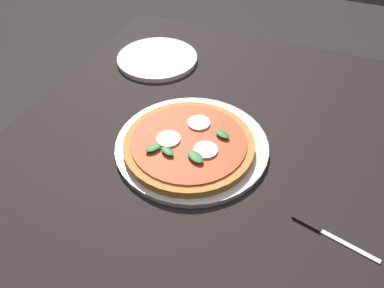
{
  "coord_description": "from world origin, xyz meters",
  "views": [
    {
      "loc": [
        -0.55,
        -0.25,
        1.37
      ],
      "look_at": [
        0.03,
        -0.01,
        0.78
      ],
      "focal_mm": 35.64,
      "sensor_mm": 36.0,
      "label": 1
    }
  ],
  "objects_px": {
    "dining_table": "(184,189)",
    "knife": "(323,232)",
    "serving_tray": "(192,145)",
    "pizza": "(189,144)",
    "plate_white": "(157,59)"
  },
  "relations": [
    {
      "from": "knife",
      "to": "plate_white",
      "type": "bearing_deg",
      "value": 52.83
    },
    {
      "from": "plate_white",
      "to": "serving_tray",
      "type": "bearing_deg",
      "value": -141.6
    },
    {
      "from": "pizza",
      "to": "serving_tray",
      "type": "bearing_deg",
      "value": -3.1
    },
    {
      "from": "serving_tray",
      "to": "plate_white",
      "type": "distance_m",
      "value": 0.39
    },
    {
      "from": "dining_table",
      "to": "plate_white",
      "type": "relative_size",
      "value": 5.04
    },
    {
      "from": "pizza",
      "to": "knife",
      "type": "bearing_deg",
      "value": -107.62
    },
    {
      "from": "dining_table",
      "to": "plate_white",
      "type": "xyz_separation_m",
      "value": [
        0.34,
        0.23,
        0.13
      ]
    },
    {
      "from": "dining_table",
      "to": "plate_white",
      "type": "bearing_deg",
      "value": 34.66
    },
    {
      "from": "pizza",
      "to": "knife",
      "type": "height_order",
      "value": "pizza"
    },
    {
      "from": "dining_table",
      "to": "knife",
      "type": "xyz_separation_m",
      "value": [
        -0.08,
        -0.32,
        0.12
      ]
    },
    {
      "from": "serving_tray",
      "to": "knife",
      "type": "bearing_deg",
      "value": -110.24
    },
    {
      "from": "dining_table",
      "to": "pizza",
      "type": "distance_m",
      "value": 0.14
    },
    {
      "from": "pizza",
      "to": "dining_table",
      "type": "bearing_deg",
      "value": 151.88
    },
    {
      "from": "dining_table",
      "to": "pizza",
      "type": "relative_size",
      "value": 4.12
    },
    {
      "from": "serving_tray",
      "to": "plate_white",
      "type": "relative_size",
      "value": 1.46
    }
  ]
}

